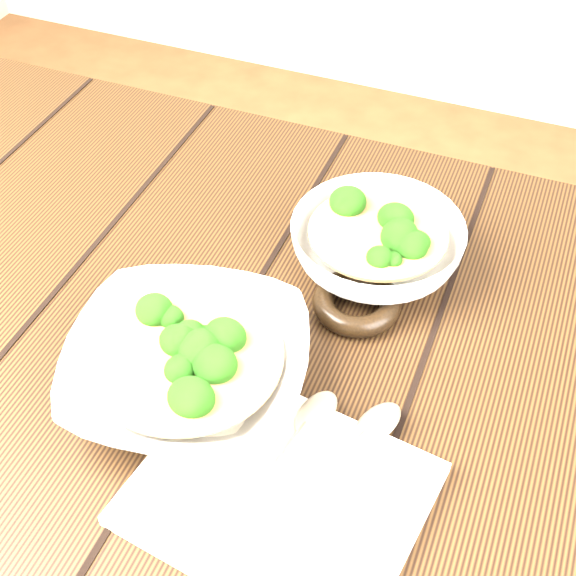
{
  "coord_description": "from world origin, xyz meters",
  "views": [
    {
      "loc": [
        0.24,
        -0.48,
        1.37
      ],
      "look_at": [
        0.03,
        0.05,
        0.8
      ],
      "focal_mm": 50.0,
      "sensor_mm": 36.0,
      "label": 1
    }
  ],
  "objects": [
    {
      "name": "soup_bowl_back",
      "position": [
        0.09,
        0.16,
        0.78
      ],
      "size": [
        0.21,
        0.21,
        0.07
      ],
      "color": "silver",
      "rests_on": "table"
    },
    {
      "name": "spoon_left",
      "position": [
        0.1,
        -0.1,
        0.77
      ],
      "size": [
        0.06,
        0.2,
        0.01
      ],
      "color": "#A7A293",
      "rests_on": "napkin"
    },
    {
      "name": "trivet",
      "position": [
        0.09,
        0.09,
        0.76
      ],
      "size": [
        0.12,
        0.12,
        0.02
      ],
      "primitive_type": "torus",
      "rotation": [
        0.0,
        0.0,
        -0.27
      ],
      "color": "black",
      "rests_on": "table"
    },
    {
      "name": "table",
      "position": [
        0.0,
        0.0,
        0.63
      ],
      "size": [
        1.2,
        0.8,
        0.75
      ],
      "color": "#32200E",
      "rests_on": "ground"
    },
    {
      "name": "napkin",
      "position": [
        0.1,
        -0.15,
        0.76
      ],
      "size": [
        0.26,
        0.23,
        0.01
      ],
      "primitive_type": "cube",
      "rotation": [
        0.0,
        0.0,
        -0.14
      ],
      "color": "beige",
      "rests_on": "table"
    },
    {
      "name": "spoon_right",
      "position": [
        0.15,
        -0.09,
        0.77
      ],
      "size": [
        0.09,
        0.19,
        0.01
      ],
      "color": "#A7A293",
      "rests_on": "napkin"
    },
    {
      "name": "soup_bowl_front",
      "position": [
        -0.02,
        -0.07,
        0.78
      ],
      "size": [
        0.28,
        0.28,
        0.07
      ],
      "color": "silver",
      "rests_on": "table"
    }
  ]
}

